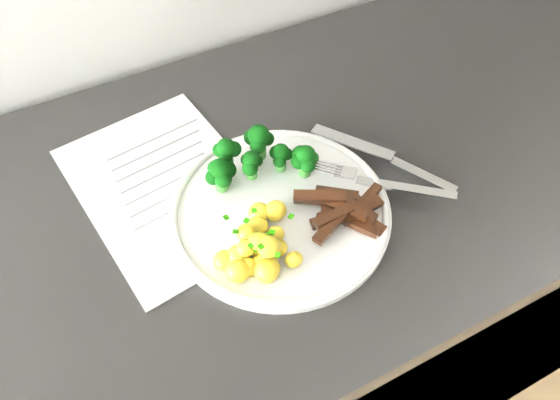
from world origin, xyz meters
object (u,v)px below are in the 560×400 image
object	(u,v)px
plate	(280,210)
knife	(400,166)
beef_strips	(344,210)
fork	(385,183)
broccoli	(256,157)
potatoes	(259,248)
counter	(238,343)
recipe_paper	(167,186)

from	to	relation	value
plate	knife	xyz separation A→B (m)	(0.19, -0.01, 0.00)
beef_strips	fork	distance (m)	0.08
broccoli	plate	bearing A→B (deg)	-89.24
beef_strips	knife	size ratio (longest dim) A/B	0.63
potatoes	knife	world-z (taller)	potatoes
counter	plate	distance (m)	0.48
broccoli	fork	size ratio (longest dim) A/B	1.00
plate	fork	xyz separation A→B (m)	(0.14, -0.03, 0.01)
counter	recipe_paper	distance (m)	0.47
recipe_paper	fork	bearing A→B (deg)	-28.96
counter	potatoes	xyz separation A→B (m)	(0.01, -0.10, 0.49)
counter	fork	bearing A→B (deg)	-21.43
fork	knife	distance (m)	0.05
plate	recipe_paper	bearing A→B (deg)	135.97
recipe_paper	broccoli	distance (m)	0.13
counter	recipe_paper	world-z (taller)	recipe_paper
knife	potatoes	bearing A→B (deg)	-170.28
recipe_paper	beef_strips	bearing A→B (deg)	-40.43
plate	knife	bearing A→B (deg)	-2.90
recipe_paper	knife	distance (m)	0.33
recipe_paper	fork	world-z (taller)	fork
recipe_paper	potatoes	world-z (taller)	potatoes
recipe_paper	potatoes	size ratio (longest dim) A/B	2.90
counter	potatoes	world-z (taller)	potatoes
potatoes	fork	size ratio (longest dim) A/B	0.77
counter	broccoli	world-z (taller)	broccoli
broccoli	recipe_paper	bearing A→B (deg)	158.55
beef_strips	potatoes	bearing A→B (deg)	-177.61
beef_strips	fork	world-z (taller)	beef_strips
beef_strips	knife	bearing A→B (deg)	17.20
counter	knife	world-z (taller)	knife
plate	broccoli	xyz separation A→B (m)	(-0.00, 0.07, 0.04)
potatoes	fork	bearing A→B (deg)	5.66
fork	beef_strips	bearing A→B (deg)	-168.93
counter	fork	size ratio (longest dim) A/B	16.06
fork	broccoli	bearing A→B (deg)	145.69
fork	plate	bearing A→B (deg)	167.76
beef_strips	broccoli	bearing A→B (deg)	121.84
counter	plate	xyz separation A→B (m)	(0.07, -0.05, 0.47)
plate	beef_strips	xyz separation A→B (m)	(0.07, -0.05, 0.01)
broccoli	beef_strips	size ratio (longest dim) A/B	1.20
counter	plate	world-z (taller)	plate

